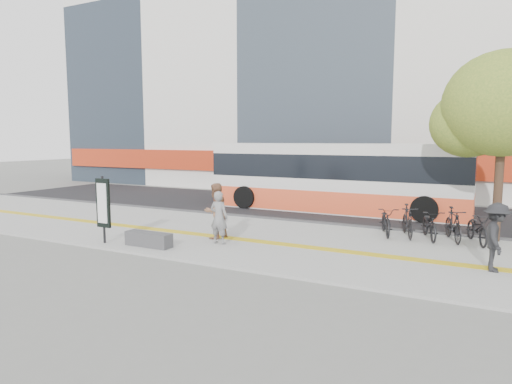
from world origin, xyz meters
The scene contains 13 objects.
ground centered at (0.00, 0.00, 0.00)m, with size 120.00×120.00×0.00m, color slate.
sidewalk centered at (0.00, 1.50, 0.04)m, with size 40.00×7.00×0.08m, color gray.
tactile_strip centered at (0.00, 1.00, 0.09)m, with size 40.00×0.45×0.01m, color gold.
street centered at (0.00, 9.00, 0.03)m, with size 40.00×8.00×0.06m, color black.
curb centered at (0.00, 5.00, 0.07)m, with size 40.00×0.25×0.14m, color #3C3C3F.
bench centered at (-2.60, -1.20, 0.30)m, with size 1.60×0.45×0.45m, color #3C3C3F.
signboard centered at (-4.20, -1.51, 1.37)m, with size 0.55×0.10×2.20m.
street_tree centered at (7.18, 4.82, 4.51)m, with size 4.40×3.80×6.31m.
bus centered at (0.46, 8.50, 1.57)m, with size 12.03×2.85×3.20m.
bicycle_row centered at (5.21, 4.00, 0.61)m, with size 4.14×2.04×1.12m.
seated_woman centered at (-0.80, 0.13, 0.94)m, with size 0.63×0.41×1.73m, color black.
pedestrian_tan centered at (-1.33, 0.76, 1.03)m, with size 0.92×0.72×1.90m, color #8F6044.
pedestrian_dark centered at (7.12, 0.80, 0.97)m, with size 1.15×0.66×1.78m, color black.
Camera 1 is at (6.75, -11.91, 3.45)m, focal length 31.17 mm.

